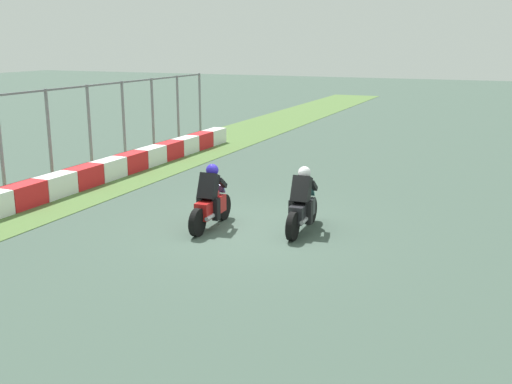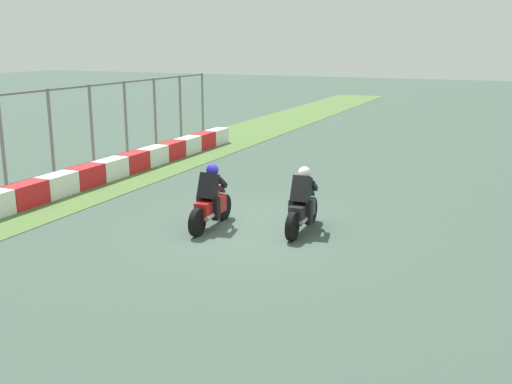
{
  "view_description": "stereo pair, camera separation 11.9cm",
  "coord_description": "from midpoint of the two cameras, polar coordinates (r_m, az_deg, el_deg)",
  "views": [
    {
      "loc": [
        -12.43,
        -5.47,
        4.3
      ],
      "look_at": [
        0.05,
        -0.1,
        0.9
      ],
      "focal_mm": 42.57,
      "sensor_mm": 36.0,
      "label": 1
    },
    {
      "loc": [
        -12.38,
        -5.58,
        4.3
      ],
      "look_at": [
        0.05,
        -0.1,
        0.9
      ],
      "focal_mm": 42.57,
      "sensor_mm": 36.0,
      "label": 2
    }
  ],
  "objects": [
    {
      "name": "rider_lane_a",
      "position": [
        13.96,
        4.14,
        -1.25
      ],
      "size": [
        2.04,
        0.55,
        1.51
      ],
      "rotation": [
        0.0,
        0.0,
        0.03
      ],
      "color": "black",
      "rests_on": "ground_plane"
    },
    {
      "name": "perimeter_fence",
      "position": [
        18.23,
        -23.12,
        4.74
      ],
      "size": [
        23.2,
        0.1,
        2.9
      ],
      "color": "slate",
      "rests_on": "ground_plane"
    },
    {
      "name": "grass_verge",
      "position": [
        17.8,
        -20.18,
        -0.78
      ],
      "size": [
        72.0,
        3.61,
        0.02
      ],
      "primitive_type": "cube",
      "color": "#507038",
      "rests_on": "ground_plane"
    },
    {
      "name": "track_barrier",
      "position": [
        17.6,
        -19.8,
        0.14
      ],
      "size": [
        21.98,
        0.6,
        0.64
      ],
      "color": "red",
      "rests_on": "ground_plane"
    },
    {
      "name": "rider_lane_b",
      "position": [
        14.25,
        -4.53,
        -0.94
      ],
      "size": [
        2.04,
        0.55,
        1.51
      ],
      "rotation": [
        0.0,
        0.0,
        0.03
      ],
      "color": "black",
      "rests_on": "ground_plane"
    },
    {
      "name": "ground_plane",
      "position": [
        14.24,
        -0.67,
        -3.52
      ],
      "size": [
        120.0,
        120.0,
        0.0
      ],
      "primitive_type": "plane",
      "color": "#3D5045"
    }
  ]
}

